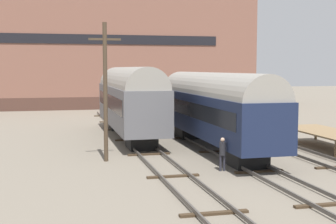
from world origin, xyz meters
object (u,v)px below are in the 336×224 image
(train_car_grey, at_px, (129,98))
(train_car_navy, at_px, (213,106))
(person_worker, at_px, (222,151))
(utility_pole, at_px, (105,90))

(train_car_grey, distance_m, train_car_navy, 7.79)
(train_car_grey, distance_m, person_worker, 13.19)
(train_car_navy, relative_size, utility_pole, 2.13)
(train_car_grey, distance_m, utility_pole, 9.23)
(person_worker, relative_size, utility_pole, 0.22)
(train_car_navy, height_order, person_worker, train_car_navy)
(train_car_grey, height_order, utility_pole, utility_pole)
(utility_pole, bearing_deg, person_worker, -35.71)
(train_car_navy, relative_size, person_worker, 9.59)
(train_car_grey, relative_size, person_worker, 8.88)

